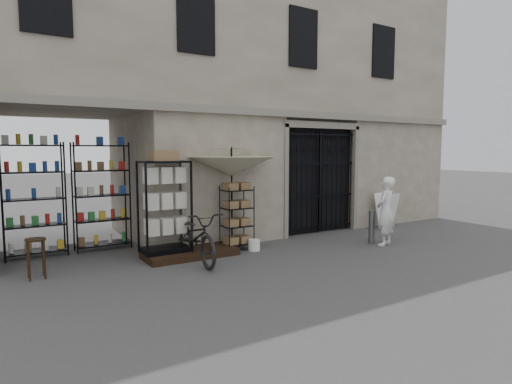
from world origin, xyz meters
TOP-DOWN VIEW (x-y plane):
  - ground at (0.00, 0.00)m, footprint 80.00×80.00m
  - main_building at (0.00, 4.00)m, footprint 14.00×4.00m
  - shop_recess at (-4.50, 2.80)m, footprint 3.00×1.70m
  - shop_shelving at (-4.55, 3.30)m, footprint 2.70×0.50m
  - iron_gate at (1.75, 2.28)m, footprint 2.50×0.21m
  - step_platform at (-2.40, 1.55)m, footprint 2.00×0.90m
  - display_cabinet at (-2.92, 1.65)m, footprint 0.98×0.61m
  - wire_rack at (-1.20, 1.60)m, footprint 0.75×0.62m
  - market_umbrella at (-1.26, 1.73)m, footprint 1.97×2.00m
  - white_bucket at (-0.92, 1.29)m, footprint 0.32×0.32m
  - bicycle at (-2.47, 1.06)m, footprint 0.79×1.12m
  - wooden_stool at (-5.40, 1.54)m, footprint 0.43×0.43m
  - steel_bollard at (1.97, 0.39)m, footprint 0.16×0.16m
  - shopkeeper at (2.11, 0.08)m, footprint 1.21×1.79m
  - easel_sign at (3.85, 1.56)m, footprint 0.57×0.63m

SIDE VIEW (x-z plane):
  - ground at x=0.00m, z-range 0.00..0.00m
  - bicycle at x=-2.47m, z-range -1.03..1.03m
  - shopkeeper at x=2.11m, z-range -0.20..0.20m
  - step_platform at x=-2.40m, z-range 0.00..0.15m
  - white_bucket at x=-0.92m, z-range 0.00..0.26m
  - wooden_stool at x=-5.40m, z-range 0.02..0.76m
  - steel_bollard at x=1.97m, z-range 0.00..0.83m
  - easel_sign at x=3.85m, z-range 0.02..1.05m
  - wire_rack at x=-1.20m, z-range -0.02..1.47m
  - display_cabinet at x=-2.92m, z-range -0.03..2.08m
  - shop_shelving at x=-4.55m, z-range 0.00..2.50m
  - iron_gate at x=1.75m, z-range 0.00..3.00m
  - shop_recess at x=-4.50m, z-range 0.00..3.00m
  - market_umbrella at x=-1.26m, z-range 0.63..3.50m
  - main_building at x=0.00m, z-range 0.00..9.00m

